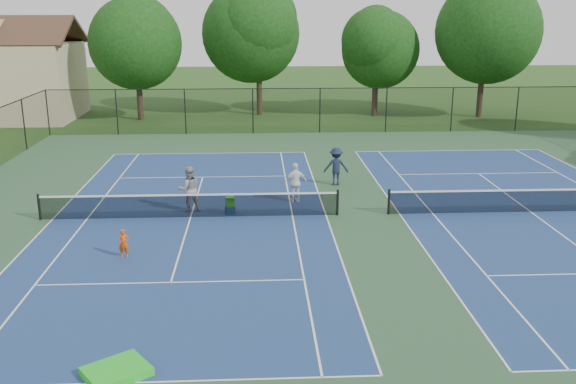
{
  "coord_description": "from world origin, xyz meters",
  "views": [
    {
      "loc": [
        -4.32,
        -24.71,
        8.11
      ],
      "look_at": [
        -3.11,
        -1.0,
        1.3
      ],
      "focal_mm": 40.0,
      "sensor_mm": 36.0,
      "label": 1
    }
  ],
  "objects_px": {
    "clapboard_house": "(7,78)",
    "bystander_b": "(336,166)",
    "bystander_a": "(296,183)",
    "tree_back_a": "(136,38)",
    "ball_hopper": "(230,202)",
    "instructor": "(189,189)",
    "tree_back_b": "(259,29)",
    "ball_crate": "(230,210)",
    "tree_back_d": "(486,26)",
    "tree_back_c": "(377,44)",
    "child_player": "(124,243)"
  },
  "relations": [
    {
      "from": "child_player",
      "to": "bystander_b",
      "type": "distance_m",
      "value": 12.15
    },
    {
      "from": "child_player",
      "to": "instructor",
      "type": "height_order",
      "value": "instructor"
    },
    {
      "from": "bystander_a",
      "to": "ball_hopper",
      "type": "height_order",
      "value": "bystander_a"
    },
    {
      "from": "clapboard_house",
      "to": "ball_hopper",
      "type": "xyz_separation_m",
      "value": [
        17.58,
        -24.6,
        -2.57
      ]
    },
    {
      "from": "clapboard_house",
      "to": "bystander_a",
      "type": "distance_m",
      "value": 30.82
    },
    {
      "from": "tree_back_d",
      "to": "ball_hopper",
      "type": "bearing_deg",
      "value": -127.97
    },
    {
      "from": "tree_back_c",
      "to": "bystander_b",
      "type": "relative_size",
      "value": 4.65
    },
    {
      "from": "tree_back_d",
      "to": "child_player",
      "type": "distance_m",
      "value": 36.21
    },
    {
      "from": "tree_back_b",
      "to": "tree_back_d",
      "type": "xyz_separation_m",
      "value": [
        17.0,
        -2.0,
        0.23
      ]
    },
    {
      "from": "tree_back_c",
      "to": "ball_crate",
      "type": "height_order",
      "value": "tree_back_c"
    },
    {
      "from": "child_player",
      "to": "instructor",
      "type": "bearing_deg",
      "value": 67.18
    },
    {
      "from": "tree_back_d",
      "to": "ball_hopper",
      "type": "height_order",
      "value": "tree_back_d"
    },
    {
      "from": "tree_back_d",
      "to": "bystander_a",
      "type": "height_order",
      "value": "tree_back_d"
    },
    {
      "from": "ball_crate",
      "to": "ball_hopper",
      "type": "xyz_separation_m",
      "value": [
        0.0,
        0.0,
        0.36
      ]
    },
    {
      "from": "bystander_a",
      "to": "tree_back_c",
      "type": "bearing_deg",
      "value": -126.03
    },
    {
      "from": "clapboard_house",
      "to": "instructor",
      "type": "height_order",
      "value": "clapboard_house"
    },
    {
      "from": "bystander_a",
      "to": "clapboard_house",
      "type": "bearing_deg",
      "value": -66.18
    },
    {
      "from": "tree_back_a",
      "to": "child_player",
      "type": "bearing_deg",
      "value": -81.57
    },
    {
      "from": "tree_back_c",
      "to": "bystander_b",
      "type": "height_order",
      "value": "tree_back_c"
    },
    {
      "from": "tree_back_a",
      "to": "ball_hopper",
      "type": "distance_m",
      "value": 25.39
    },
    {
      "from": "tree_back_d",
      "to": "ball_hopper",
      "type": "distance_m",
      "value": 30.59
    },
    {
      "from": "tree_back_b",
      "to": "ball_hopper",
      "type": "height_order",
      "value": "tree_back_b"
    },
    {
      "from": "tree_back_b",
      "to": "tree_back_c",
      "type": "xyz_separation_m",
      "value": [
        9.0,
        -1.0,
        -1.11
      ]
    },
    {
      "from": "tree_back_a",
      "to": "bystander_b",
      "type": "xyz_separation_m",
      "value": [
        12.46,
        -19.32,
        -5.13
      ]
    },
    {
      "from": "tree_back_b",
      "to": "child_player",
      "type": "bearing_deg",
      "value": -99.07
    },
    {
      "from": "tree_back_d",
      "to": "child_player",
      "type": "xyz_separation_m",
      "value": [
        -21.82,
        -28.2,
        -6.33
      ]
    },
    {
      "from": "clapboard_house",
      "to": "ball_hopper",
      "type": "height_order",
      "value": "clapboard_house"
    },
    {
      "from": "tree_back_a",
      "to": "ball_hopper",
      "type": "height_order",
      "value": "tree_back_a"
    },
    {
      "from": "child_player",
      "to": "instructor",
      "type": "xyz_separation_m",
      "value": [
        1.71,
        5.05,
        0.46
      ]
    },
    {
      "from": "clapboard_house",
      "to": "bystander_b",
      "type": "xyz_separation_m",
      "value": [
        22.46,
        -20.32,
        -2.19
      ]
    },
    {
      "from": "tree_back_b",
      "to": "clapboard_house",
      "type": "bearing_deg",
      "value": -176.99
    },
    {
      "from": "tree_back_c",
      "to": "clapboard_house",
      "type": "bearing_deg",
      "value": -180.0
    },
    {
      "from": "tree_back_b",
      "to": "instructor",
      "type": "height_order",
      "value": "tree_back_b"
    },
    {
      "from": "tree_back_c",
      "to": "tree_back_d",
      "type": "bearing_deg",
      "value": -7.13
    },
    {
      "from": "ball_hopper",
      "to": "tree_back_a",
      "type": "bearing_deg",
      "value": 107.81
    },
    {
      "from": "bystander_a",
      "to": "ball_crate",
      "type": "bearing_deg",
      "value": 11.88
    },
    {
      "from": "tree_back_b",
      "to": "bystander_a",
      "type": "bearing_deg",
      "value": -86.74
    },
    {
      "from": "tree_back_a",
      "to": "ball_hopper",
      "type": "relative_size",
      "value": 22.75
    },
    {
      "from": "tree_back_b",
      "to": "ball_crate",
      "type": "bearing_deg",
      "value": -93.17
    },
    {
      "from": "tree_back_b",
      "to": "bystander_a",
      "type": "height_order",
      "value": "tree_back_b"
    },
    {
      "from": "child_player",
      "to": "tree_back_d",
      "type": "bearing_deg",
      "value": 48.16
    },
    {
      "from": "tree_back_d",
      "to": "child_player",
      "type": "height_order",
      "value": "tree_back_d"
    },
    {
      "from": "tree_back_d",
      "to": "child_player",
      "type": "bearing_deg",
      "value": -127.73
    },
    {
      "from": "instructor",
      "to": "ball_hopper",
      "type": "xyz_separation_m",
      "value": [
        1.69,
        -0.45,
        -0.44
      ]
    },
    {
      "from": "child_player",
      "to": "bystander_a",
      "type": "height_order",
      "value": "bystander_a"
    },
    {
      "from": "bystander_b",
      "to": "child_player",
      "type": "bearing_deg",
      "value": 49.39
    },
    {
      "from": "bystander_a",
      "to": "ball_crate",
      "type": "distance_m",
      "value": 3.28
    },
    {
      "from": "clapboard_house",
      "to": "ball_crate",
      "type": "xyz_separation_m",
      "value": [
        17.58,
        -24.6,
        -2.93
      ]
    },
    {
      "from": "tree_back_a",
      "to": "clapboard_house",
      "type": "xyz_separation_m",
      "value": [
        -10.0,
        1.0,
        -2.95
      ]
    },
    {
      "from": "bystander_b",
      "to": "tree_back_b",
      "type": "bearing_deg",
      "value": -78.4
    }
  ]
}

